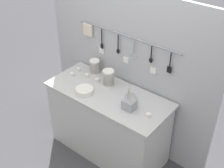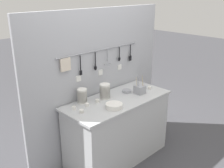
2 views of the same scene
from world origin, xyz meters
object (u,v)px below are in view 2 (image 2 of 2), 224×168
object	(u,v)px
bowl_stack_nested_right	(82,96)
cup_back_right	(82,111)
cutlery_caddy	(140,89)
cup_by_caddy	(97,101)
cup_front_right	(87,105)
bowl_stack_short_front	(105,91)
cup_mid_row	(149,88)
plate_stack	(114,106)
steel_mixing_bowl	(127,91)
cup_centre	(74,108)

from	to	relation	value
bowl_stack_nested_right	cup_back_right	xyz separation A→B (m)	(-0.18, -0.21, -0.07)
cutlery_caddy	cup_by_caddy	bearing A→B (deg)	163.76
cup_front_right	cup_by_caddy	size ratio (longest dim) A/B	1.00
bowl_stack_short_front	cup_mid_row	world-z (taller)	bowl_stack_short_front
cup_mid_row	cup_back_right	bearing A→B (deg)	176.52
bowl_stack_short_front	plate_stack	bearing A→B (deg)	-112.21
bowl_stack_short_front	cup_by_caddy	world-z (taller)	bowl_stack_short_front
bowl_stack_short_front	cup_front_right	size ratio (longest dim) A/B	3.90
bowl_stack_nested_right	steel_mixing_bowl	world-z (taller)	bowl_stack_nested_right
bowl_stack_nested_right	plate_stack	bearing A→B (deg)	-65.23
cup_mid_row	cup_back_right	distance (m)	1.14
bowl_stack_nested_right	cup_back_right	world-z (taller)	bowl_stack_nested_right
bowl_stack_short_front	cup_front_right	distance (m)	0.32
bowl_stack_short_front	plate_stack	size ratio (longest dim) A/B	0.96
cutlery_caddy	cup_mid_row	bearing A→B (deg)	3.14
bowl_stack_nested_right	steel_mixing_bowl	size ratio (longest dim) A/B	1.48
cutlery_caddy	cup_centre	bearing A→B (deg)	167.36
cutlery_caddy	bowl_stack_short_front	bearing A→B (deg)	155.71
cup_by_caddy	steel_mixing_bowl	bearing A→B (deg)	-2.92
bowl_stack_short_front	cup_front_right	bearing A→B (deg)	-174.96
cup_mid_row	steel_mixing_bowl	bearing A→B (deg)	156.90
plate_stack	cup_by_caddy	xyz separation A→B (m)	(-0.04, 0.26, -0.01)
bowl_stack_nested_right	cup_mid_row	distance (m)	1.00
cutlery_caddy	cup_centre	size ratio (longest dim) A/B	5.17
cup_mid_row	bowl_stack_short_front	bearing A→B (deg)	164.27
cup_mid_row	cup_front_right	world-z (taller)	same
bowl_stack_nested_right	cup_back_right	bearing A→B (deg)	-130.16
cup_mid_row	cup_by_caddy	world-z (taller)	same
cup_centre	cup_mid_row	xyz separation A→B (m)	(1.15, -0.20, 0.00)
steel_mixing_bowl	cup_back_right	bearing A→B (deg)	-175.35
bowl_stack_short_front	steel_mixing_bowl	distance (m)	0.36
cutlery_caddy	bowl_stack_nested_right	bearing A→B (deg)	158.09
cup_back_right	bowl_stack_nested_right	bearing A→B (deg)	49.84
bowl_stack_short_front	bowl_stack_nested_right	size ratio (longest dim) A/B	1.07
cup_mid_row	cup_back_right	size ratio (longest dim) A/B	1.00
bowl_stack_nested_right	cup_mid_row	bearing A→B (deg)	-16.45
cup_front_right	bowl_stack_short_front	bearing A→B (deg)	5.04
cup_by_caddy	plate_stack	bearing A→B (deg)	-81.88
cup_back_right	plate_stack	bearing A→B (deg)	-24.75
plate_stack	cup_front_right	distance (m)	0.32
plate_stack	cup_mid_row	world-z (taller)	plate_stack
cutlery_caddy	steel_mixing_bowl	bearing A→B (deg)	122.43
plate_stack	cutlery_caddy	world-z (taller)	cutlery_caddy
cup_centre	cup_front_right	bearing A→B (deg)	-11.68
steel_mixing_bowl	plate_stack	bearing A→B (deg)	-153.73
plate_stack	cup_by_caddy	size ratio (longest dim) A/B	4.05
plate_stack	cup_back_right	distance (m)	0.39
cutlery_caddy	cup_back_right	distance (m)	0.92
bowl_stack_short_front	cup_centre	xyz separation A→B (m)	(-0.48, 0.01, -0.08)
bowl_stack_nested_right	cutlery_caddy	distance (m)	0.79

